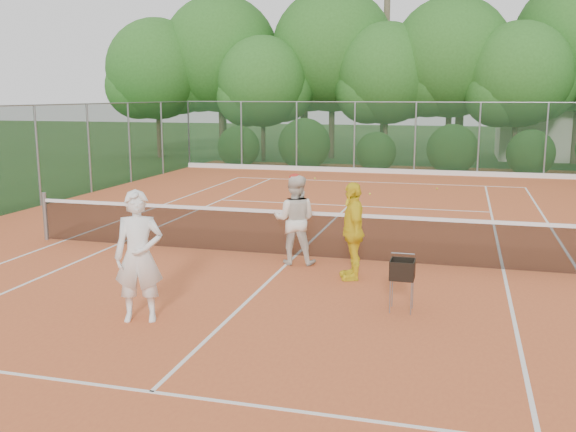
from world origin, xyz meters
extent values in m
plane|color=#224619|center=(0.00, 0.00, 0.00)|extent=(120.00, 120.00, 0.00)
cube|color=#CB5D2E|center=(0.00, 0.00, 0.01)|extent=(18.00, 36.00, 0.02)
cylinder|color=gray|center=(-5.94, 0.00, 0.57)|extent=(0.10, 0.10, 1.10)
cube|color=black|center=(0.00, 0.00, 0.48)|extent=(11.87, 0.03, 0.86)
cube|color=white|center=(0.00, 0.00, 0.95)|extent=(11.87, 0.04, 0.07)
imported|color=white|center=(-1.23, -4.30, 0.99)|extent=(0.82, 0.67, 1.95)
imported|color=white|center=(0.13, -0.53, 0.90)|extent=(0.91, 0.74, 1.77)
ellipsoid|color=red|center=(0.13, -0.53, 1.75)|extent=(0.22, 0.22, 0.14)
imported|color=yellow|center=(1.41, -1.28, 0.91)|extent=(0.72, 1.12, 1.77)
cylinder|color=gray|center=(2.29, -3.02, 0.28)|extent=(0.02, 0.02, 0.51)
cylinder|color=gray|center=(2.61, -2.70, 0.28)|extent=(0.02, 0.02, 0.51)
cube|color=black|center=(2.45, -2.86, 0.68)|extent=(0.36, 0.36, 0.30)
sphere|color=#BAD331|center=(-2.37, 12.19, 0.05)|extent=(0.07, 0.07, 0.07)
sphere|color=gold|center=(2.43, 10.58, 0.05)|extent=(0.07, 0.07, 0.07)
sphere|color=#D2E134|center=(0.31, 8.74, 0.05)|extent=(0.07, 0.07, 0.07)
cube|color=white|center=(0.00, 11.88, 0.02)|extent=(11.03, 0.06, 0.01)
cube|color=white|center=(-5.49, 0.00, 0.02)|extent=(0.06, 23.77, 0.01)
cube|color=white|center=(-4.11, 0.00, 0.02)|extent=(0.06, 23.77, 0.01)
cube|color=white|center=(4.11, 0.00, 0.02)|extent=(0.06, 23.77, 0.01)
cube|color=white|center=(0.00, 6.40, 0.02)|extent=(8.23, 0.06, 0.01)
cube|color=white|center=(0.00, -6.40, 0.02)|extent=(8.23, 0.06, 0.01)
cube|color=white|center=(0.00, 0.00, 0.02)|extent=(0.06, 12.80, 0.01)
cube|color=#19381E|center=(0.00, 15.00, 1.52)|extent=(18.00, 0.02, 3.00)
cylinder|color=gray|center=(-9.00, 15.00, 1.52)|extent=(0.07, 0.07, 3.00)
cylinder|color=gray|center=(-9.00, 15.00, 1.52)|extent=(0.07, 0.07, 3.00)
cylinder|color=brown|center=(-12.50, 19.00, 1.88)|extent=(0.26, 0.26, 3.75)
sphere|color=#295B1E|center=(-12.50, 19.00, 4.65)|extent=(5.25, 5.25, 5.25)
cylinder|color=brown|center=(-9.50, 20.50, 2.20)|extent=(0.30, 0.30, 4.40)
sphere|color=#295B1E|center=(-9.50, 20.50, 5.46)|extent=(6.16, 6.16, 6.16)
cylinder|color=brown|center=(-6.50, 18.50, 1.60)|extent=(0.22, 0.22, 3.20)
sphere|color=#295B1E|center=(-6.50, 18.50, 3.97)|extent=(4.48, 4.48, 4.48)
cylinder|color=brown|center=(-3.50, 21.00, 2.25)|extent=(0.31, 0.31, 4.50)
sphere|color=#295B1E|center=(-3.50, 21.00, 5.58)|extent=(6.30, 6.30, 6.30)
cylinder|color=brown|center=(-0.50, 19.50, 1.75)|extent=(0.24, 0.24, 3.50)
sphere|color=#295B1E|center=(-0.50, 19.50, 4.34)|extent=(4.90, 4.90, 4.90)
cylinder|color=brown|center=(2.50, 20.00, 2.05)|extent=(0.28, 0.28, 4.10)
sphere|color=#295B1E|center=(2.50, 20.00, 5.08)|extent=(5.74, 5.74, 5.74)
cylinder|color=brown|center=(5.50, 18.80, 1.70)|extent=(0.23, 0.23, 3.40)
sphere|color=#295B1E|center=(5.50, 18.80, 4.22)|extent=(4.76, 4.76, 4.76)
cone|color=brown|center=(-10.00, 22.00, 6.50)|extent=(0.44, 0.44, 13.00)
cone|color=brown|center=(-5.00, 21.00, 5.50)|extent=(0.44, 0.44, 11.00)
cone|color=brown|center=(-1.00, 23.00, 7.50)|extent=(0.44, 0.44, 15.00)
cone|color=brown|center=(3.00, 20.50, 5.00)|extent=(0.44, 0.44, 10.00)
cone|color=brown|center=(7.00, 22.50, 6.00)|extent=(0.44, 0.44, 12.00)
camera|label=1|loc=(3.26, -12.47, 3.31)|focal=40.00mm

